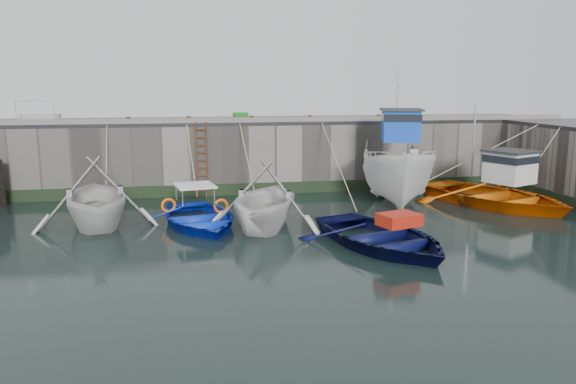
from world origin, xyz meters
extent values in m
plane|color=black|center=(0.00, 0.00, 0.00)|extent=(120.00, 120.00, 0.00)
cube|color=slate|center=(0.00, 12.50, 1.50)|extent=(30.00, 5.00, 3.00)
cube|color=black|center=(0.00, 12.50, 3.08)|extent=(30.00, 5.00, 0.16)
cube|color=slate|center=(0.00, 10.15, 3.26)|extent=(30.00, 0.30, 0.20)
cube|color=black|center=(0.00, 9.96, 0.25)|extent=(30.00, 0.08, 0.50)
cylinder|color=#3F1E0F|center=(-2.22, 9.92, 1.60)|extent=(0.07, 0.07, 3.20)
cylinder|color=#3F1E0F|center=(-1.78, 9.92, 1.60)|extent=(0.07, 0.07, 3.20)
cube|color=#3F1E0F|center=(-2.00, 9.90, 0.25)|extent=(0.44, 0.06, 0.05)
cube|color=#3F1E0F|center=(-2.00, 9.90, 0.58)|extent=(0.44, 0.06, 0.05)
cube|color=#3F1E0F|center=(-2.00, 9.90, 0.91)|extent=(0.44, 0.06, 0.05)
cube|color=#3F1E0F|center=(-2.00, 9.90, 1.24)|extent=(0.44, 0.06, 0.05)
cube|color=#3F1E0F|center=(-2.00, 9.90, 1.57)|extent=(0.44, 0.06, 0.05)
cube|color=#3F1E0F|center=(-2.00, 9.90, 1.90)|extent=(0.44, 0.06, 0.05)
cube|color=#3F1E0F|center=(-2.00, 9.90, 2.23)|extent=(0.44, 0.06, 0.05)
cube|color=#3F1E0F|center=(-2.00, 9.90, 2.56)|extent=(0.44, 0.06, 0.05)
cube|color=#3F1E0F|center=(-2.00, 9.90, 2.89)|extent=(0.44, 0.06, 0.05)
imported|color=silver|center=(-5.74, 5.36, 0.00)|extent=(5.25, 5.81, 2.68)
imported|color=#0D2EC3|center=(-2.27, 4.82, 0.00)|extent=(4.39, 5.48, 1.01)
imported|color=silver|center=(-0.07, 4.09, 0.00)|extent=(5.61, 6.03, 2.60)
imported|color=#090D3A|center=(3.04, 1.21, 0.00)|extent=(5.27, 6.29, 1.12)
imported|color=silver|center=(5.92, 7.48, 1.10)|extent=(4.76, 8.00, 2.90)
cube|color=#0C3EC0|center=(5.75, 6.90, 3.15)|extent=(1.76, 1.82, 1.20)
cube|color=black|center=(5.75, 6.90, 3.50)|extent=(1.83, 1.90, 0.28)
cube|color=#262628|center=(5.75, 6.90, 3.79)|extent=(2.00, 2.07, 0.08)
cylinder|color=#A5A8AD|center=(6.24, 8.63, 4.05)|extent=(0.08, 0.08, 3.00)
imported|color=orange|center=(9.50, 6.03, 0.32)|extent=(6.81, 7.80, 1.35)
cube|color=silver|center=(9.73, 5.48, 1.60)|extent=(1.87, 1.93, 1.20)
cube|color=black|center=(9.73, 5.48, 1.95)|extent=(1.95, 2.01, 0.28)
cube|color=#262628|center=(9.73, 5.48, 2.24)|extent=(2.14, 2.19, 0.08)
cylinder|color=#A5A8AD|center=(9.03, 7.14, 2.50)|extent=(0.08, 0.08, 3.00)
cube|color=#16791A|center=(-0.11, 12.01, 3.33)|extent=(0.71, 0.50, 0.33)
cylinder|color=#A5A8AD|center=(-9.50, 10.60, 3.66)|extent=(0.05, 0.05, 1.00)
cylinder|color=#A5A8AD|center=(-8.00, 10.60, 3.66)|extent=(0.05, 0.05, 1.00)
cylinder|color=#A5A8AD|center=(-8.75, 10.60, 4.12)|extent=(1.50, 0.05, 0.05)
cube|color=gray|center=(-8.75, 11.10, 3.25)|extent=(1.60, 0.35, 0.18)
cube|color=gray|center=(-8.75, 11.45, 3.43)|extent=(1.60, 0.35, 0.18)
cylinder|color=#3F1E0F|center=(-5.00, 10.25, 3.30)|extent=(0.18, 0.18, 0.28)
cylinder|color=#3F1E0F|center=(-2.50, 10.25, 3.30)|extent=(0.18, 0.18, 0.28)
cylinder|color=#3F1E0F|center=(0.20, 10.25, 3.30)|extent=(0.18, 0.18, 0.28)
cylinder|color=#3F1E0F|center=(2.80, 10.25, 3.30)|extent=(0.18, 0.18, 0.28)
cylinder|color=#3F1E0F|center=(6.00, 10.25, 3.30)|extent=(0.18, 0.18, 0.28)
camera|label=1|loc=(-2.53, -14.24, 4.74)|focal=35.00mm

